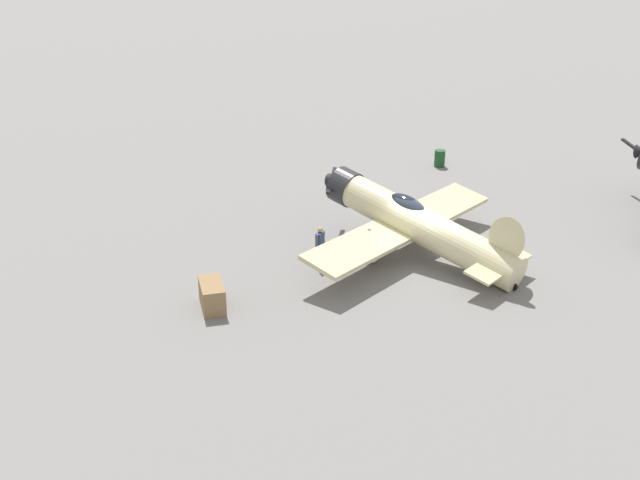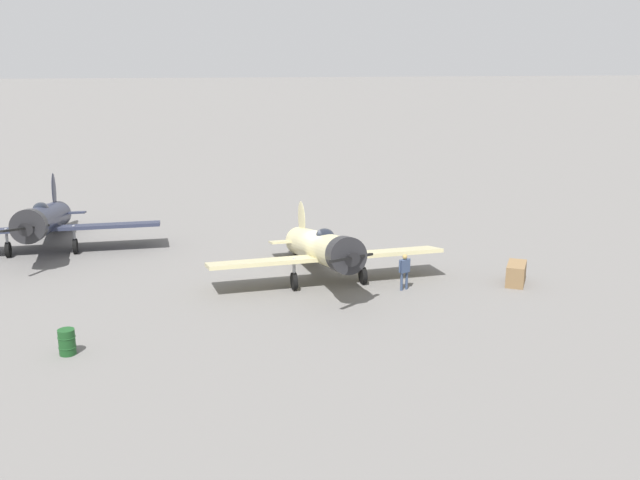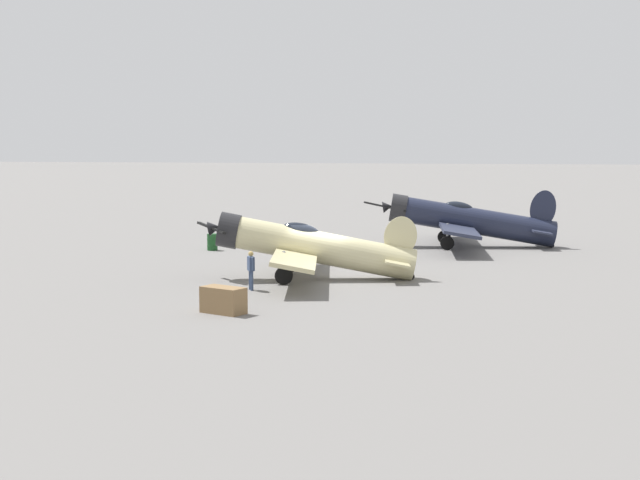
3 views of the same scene
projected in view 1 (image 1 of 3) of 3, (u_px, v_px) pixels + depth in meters
The scene contains 5 objects.
ground_plane at pixel (422, 260), 31.31m from camera, with size 400.00×400.00×0.00m, color slate.
airplane_foreground at pixel (414, 223), 31.00m from camera, with size 11.07×10.35×3.16m.
ground_crew_mechanic at pixel (320, 242), 30.46m from camera, with size 0.58×0.41×1.66m.
equipment_crate at pixel (212, 296), 27.33m from camera, with size 1.43×1.83×0.97m.
fuel_drum at pixel (440, 158), 42.61m from camera, with size 0.63×0.63×0.95m.
Camera 1 is at (-21.55, -18.96, 13.22)m, focal length 42.49 mm.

